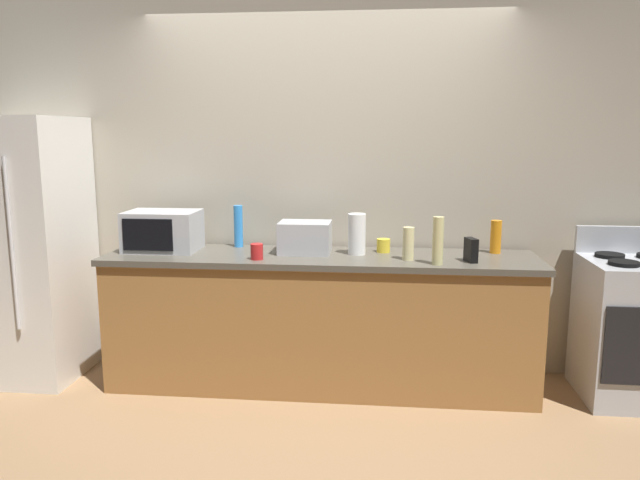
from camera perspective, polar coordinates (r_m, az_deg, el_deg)
ground_plane at (r=3.91m, az=-0.63°, el=-15.62°), size 8.00×8.00×0.00m
back_wall at (r=4.35m, az=0.56°, el=5.49°), size 6.40×0.10×2.70m
counter_run at (r=4.12m, az=0.00°, el=-7.54°), size 2.84×0.64×0.90m
refrigerator at (r=4.68m, az=-25.84°, el=-0.75°), size 0.72×0.73×1.80m
stove_range at (r=4.39m, az=27.16°, el=-7.41°), size 0.60×0.61×1.08m
microwave at (r=4.27m, az=-14.50°, el=0.83°), size 0.48×0.35×0.27m
toaster_oven at (r=4.06m, az=-1.41°, el=0.24°), size 0.34×0.26×0.21m
paper_towel_roll at (r=4.01m, az=3.46°, el=0.55°), size 0.12×0.12×0.27m
cordless_phone at (r=3.89m, az=13.95°, el=-0.92°), size 0.08×0.12×0.15m
bottle_vinegar at (r=3.76m, az=10.98°, el=-0.07°), size 0.07×0.07×0.29m
bottle_spray_cleaner at (r=4.30m, az=-7.65°, el=1.29°), size 0.06×0.06×0.29m
bottle_dish_soap at (r=4.21m, az=16.13°, el=0.29°), size 0.07×0.07×0.22m
bottle_hand_soap at (r=3.88m, az=8.26°, el=-0.33°), size 0.07×0.07×0.21m
mug_red at (r=3.88m, az=-5.93°, el=-1.09°), size 0.08×0.08×0.10m
mug_yellow at (r=4.11m, az=5.95°, el=-0.52°), size 0.09×0.09×0.09m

